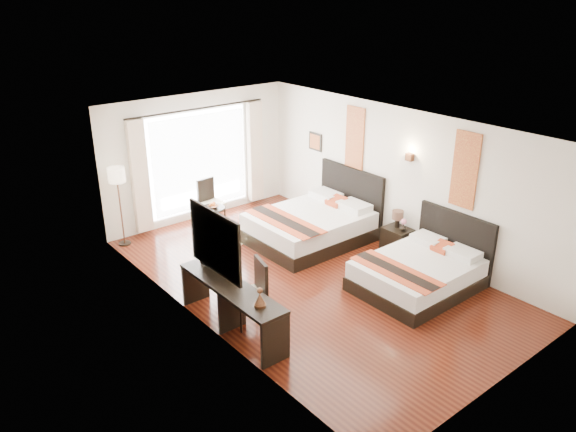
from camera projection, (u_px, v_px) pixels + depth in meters
floor at (310, 278)px, 10.14m from camera, size 4.50×7.50×0.01m
ceiling at (312, 126)px, 9.07m from camera, size 4.50×7.50×0.02m
wall_headboard at (398, 179)px, 10.91m from camera, size 0.01×7.50×2.80m
wall_desk at (197, 241)px, 8.29m from camera, size 0.01×7.50×2.80m
wall_window at (198, 157)px, 12.28m from camera, size 4.50×0.01×2.80m
wall_entry at (511, 292)px, 6.92m from camera, size 4.50×0.01×2.80m
window_glass at (199, 162)px, 12.31m from camera, size 2.40×0.02×2.20m
sheer_curtain at (200, 162)px, 12.27m from camera, size 2.30×0.02×2.10m
drape_left at (140, 177)px, 11.40m from camera, size 0.35×0.14×2.35m
drape_right at (255, 152)px, 13.09m from camera, size 0.35×0.14×2.35m
art_panel_near at (465, 170)px, 9.64m from camera, size 0.03×0.50×1.35m
art_panel_far at (355, 139)px, 11.54m from camera, size 0.03×0.50×1.35m
wall_sconce at (410, 157)px, 10.47m from camera, size 0.10×0.14×0.14m
mirror_frame at (215, 242)px, 7.91m from camera, size 0.04×1.25×0.95m
mirror_glass at (217, 241)px, 7.93m from camera, size 0.01×1.12×0.82m
bed_near at (420, 272)px, 9.71m from camera, size 2.08×1.62×1.17m
bed_far at (313, 224)px, 11.51m from camera, size 2.38×1.85×1.34m
nightstand at (397, 240)px, 11.01m from camera, size 0.43×0.53×0.51m
table_lamp at (398, 216)px, 10.88m from camera, size 0.22×0.22×0.36m
vase at (403, 228)px, 10.78m from camera, size 0.15×0.15×0.14m
console_desk at (232, 308)px, 8.50m from camera, size 0.50×2.20×0.76m
television at (214, 259)px, 8.61m from camera, size 0.24×0.89×0.51m
bronze_figurine at (260, 298)px, 7.78m from camera, size 0.21×0.21×0.25m
desk_chair at (250, 304)px, 8.69m from camera, size 0.59×0.59×1.05m
floor_lamp at (117, 180)px, 10.92m from camera, size 0.33×0.33×1.63m
side_table at (214, 220)px, 11.87m from camera, size 0.50×0.50×0.57m
fruit_bowl at (213, 207)px, 11.72m from camera, size 0.30×0.30×0.06m
window_chair at (212, 210)px, 12.33m from camera, size 0.50×0.50×1.00m
jute_rug at (230, 238)px, 11.71m from camera, size 1.38×1.12×0.01m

